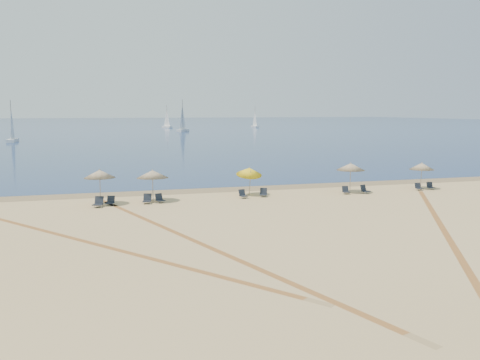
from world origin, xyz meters
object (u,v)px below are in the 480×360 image
object	(u,v)px
chair_3	(147,199)
chair_9	(418,187)
umbrella_2	(153,174)
chair_4	(160,199)
chair_5	(243,194)
chair_7	(346,190)
umbrella_1	(100,174)
sailboat_2	(183,122)
chair_8	(365,190)
chair_1	(98,202)
sailboat_3	(167,121)
sailboat_1	(12,129)
chair_2	(110,201)
chair_10	(430,186)
umbrella_4	(351,167)
umbrella_3	(249,171)
umbrella_5	(422,166)
sailboat_0	(255,121)
chair_6	(263,193)

from	to	relation	value
chair_3	chair_9	distance (m)	22.00
umbrella_2	chair_4	size ratio (longest dim) A/B	2.99
chair_5	chair_7	size ratio (longest dim) A/B	1.17
umbrella_1	sailboat_2	bearing A→B (deg)	77.91
chair_8	sailboat_2	bearing A→B (deg)	66.54
chair_1	sailboat_3	distance (m)	156.49
chair_9	sailboat_1	xyz separation A→B (m)	(-41.88, 77.49, 2.33)
chair_2	chair_4	xyz separation A→B (m)	(3.39, 0.04, 0.00)
chair_7	chair_10	bearing A→B (deg)	7.38
chair_10	umbrella_4	bearing A→B (deg)	-178.33
chair_8	chair_10	world-z (taller)	chair_8
chair_1	chair_7	xyz separation A→B (m)	(18.68, 0.41, -0.05)
chair_2	sailboat_2	size ratio (longest dim) A/B	0.08
umbrella_2	chair_2	distance (m)	3.51
umbrella_3	chair_9	distance (m)	14.24
chair_2	chair_10	world-z (taller)	chair_2
chair_9	chair_1	bearing A→B (deg)	-175.63
umbrella_1	chair_1	bearing A→B (deg)	-99.67
chair_8	chair_9	size ratio (longest dim) A/B	1.33
umbrella_2	sailboat_1	world-z (taller)	sailboat_1
umbrella_3	umbrella_5	xyz separation A→B (m)	(14.71, -0.81, 0.03)
chair_9	sailboat_1	world-z (taller)	sailboat_1
sailboat_2	chair_8	bearing A→B (deg)	-60.96
chair_10	sailboat_2	xyz separation A→B (m)	(-1.26, 117.45, 2.65)
umbrella_5	chair_8	xyz separation A→B (m)	(-5.70, -0.84, -1.59)
chair_3	sailboat_0	world-z (taller)	sailboat_0
sailboat_2	sailboat_3	bearing A→B (deg)	121.22
chair_5	sailboat_2	world-z (taller)	sailboat_2
sailboat_3	sailboat_0	bearing A→B (deg)	-28.26
umbrella_4	chair_2	size ratio (longest dim) A/B	3.16
umbrella_4	chair_7	world-z (taller)	umbrella_4
umbrella_3	sailboat_3	xyz separation A→B (m)	(14.17, 152.52, 0.66)
chair_2	umbrella_4	bearing A→B (deg)	21.18
chair_5	umbrella_5	bearing A→B (deg)	-15.94
umbrella_2	chair_4	xyz separation A→B (m)	(0.40, -0.67, -1.69)
chair_6	chair_4	bearing A→B (deg)	-154.40
chair_6	chair_1	bearing A→B (deg)	-152.91
chair_1	umbrella_5	bearing A→B (deg)	24.64
umbrella_2	chair_3	size ratio (longest dim) A/B	2.93
chair_5	chair_10	bearing A→B (deg)	-17.75
umbrella_3	umbrella_5	distance (m)	14.73
chair_8	umbrella_1	bearing A→B (deg)	157.05
umbrella_4	sailboat_1	bearing A→B (deg)	114.99
umbrella_3	chair_10	world-z (taller)	umbrella_3
chair_5	chair_8	world-z (taller)	chair_8
umbrella_1	chair_9	distance (m)	25.23
umbrella_3	chair_10	xyz separation A→B (m)	(15.27, -1.31, -1.59)
umbrella_4	chair_3	bearing A→B (deg)	-178.22
chair_2	chair_8	size ratio (longest dim) A/B	0.95
chair_6	sailboat_3	size ratio (longest dim) A/B	0.09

